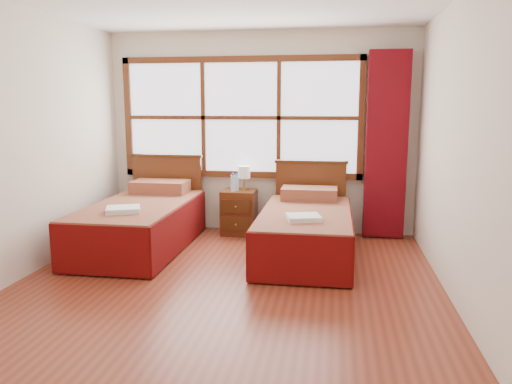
# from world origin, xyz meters

# --- Properties ---
(floor) EXTENTS (4.50, 4.50, 0.00)m
(floor) POSITION_xyz_m (0.00, 0.00, 0.00)
(floor) COLOR brown
(floor) RESTS_ON ground
(wall_back) EXTENTS (4.00, 0.00, 4.00)m
(wall_back) POSITION_xyz_m (0.00, 2.25, 1.30)
(wall_back) COLOR silver
(wall_back) RESTS_ON floor
(wall_left) EXTENTS (0.00, 4.50, 4.50)m
(wall_left) POSITION_xyz_m (-2.00, 0.00, 1.30)
(wall_left) COLOR silver
(wall_left) RESTS_ON floor
(wall_right) EXTENTS (0.00, 4.50, 4.50)m
(wall_right) POSITION_xyz_m (2.00, 0.00, 1.30)
(wall_right) COLOR silver
(wall_right) RESTS_ON floor
(window) EXTENTS (3.16, 0.06, 1.56)m
(window) POSITION_xyz_m (-0.25, 2.21, 1.50)
(window) COLOR white
(window) RESTS_ON wall_back
(curtain) EXTENTS (0.50, 0.16, 2.30)m
(curtain) POSITION_xyz_m (1.60, 2.11, 1.17)
(curtain) COLOR maroon
(curtain) RESTS_ON wall_back
(bed_left) EXTENTS (1.04, 2.06, 1.01)m
(bed_left) POSITION_xyz_m (-1.25, 1.20, 0.31)
(bed_left) COLOR #41240D
(bed_left) RESTS_ON floor
(bed_right) EXTENTS (1.00, 2.02, 0.97)m
(bed_right) POSITION_xyz_m (0.68, 1.20, 0.29)
(bed_right) COLOR #41240D
(bed_right) RESTS_ON floor
(nightstand) EXTENTS (0.43, 0.43, 0.58)m
(nightstand) POSITION_xyz_m (-0.24, 1.99, 0.29)
(nightstand) COLOR #592B13
(nightstand) RESTS_ON floor
(towels_left) EXTENTS (0.43, 0.41, 0.05)m
(towels_left) POSITION_xyz_m (-1.24, 0.67, 0.57)
(towels_left) COLOR white
(towels_left) RESTS_ON bed_left
(towels_right) EXTENTS (0.39, 0.36, 0.05)m
(towels_right) POSITION_xyz_m (0.68, 0.70, 0.54)
(towels_right) COLOR white
(towels_right) RESTS_ON bed_right
(lamp) EXTENTS (0.16, 0.16, 0.31)m
(lamp) POSITION_xyz_m (-0.18, 2.07, 0.80)
(lamp) COLOR #B38839
(lamp) RESTS_ON nightstand
(bottle_near) EXTENTS (0.06, 0.06, 0.24)m
(bottle_near) POSITION_xyz_m (-0.30, 1.90, 0.68)
(bottle_near) COLOR silver
(bottle_near) RESTS_ON nightstand
(bottle_far) EXTENTS (0.06, 0.06, 0.22)m
(bottle_far) POSITION_xyz_m (-0.26, 1.95, 0.68)
(bottle_far) COLOR silver
(bottle_far) RESTS_ON nightstand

